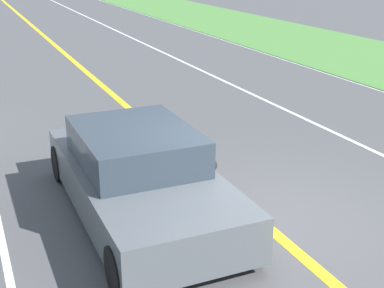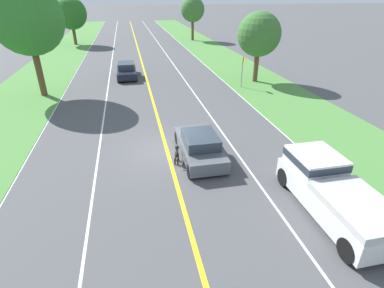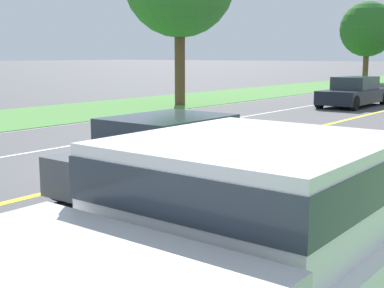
{
  "view_description": "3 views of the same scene",
  "coord_description": "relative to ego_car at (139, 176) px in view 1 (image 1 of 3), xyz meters",
  "views": [
    {
      "loc": [
        3.68,
        5.84,
        3.71
      ],
      "look_at": [
        0.89,
        -0.54,
        1.17
      ],
      "focal_mm": 50.0,
      "sensor_mm": 36.0,
      "label": 1
    },
    {
      "loc": [
        -1.56,
        -13.84,
        7.44
      ],
      "look_at": [
        1.01,
        -1.62,
        1.07
      ],
      "focal_mm": 28.0,
      "sensor_mm": 36.0,
      "label": 2
    },
    {
      "loc": [
        7.42,
        -8.06,
        2.33
      ],
      "look_at": [
        1.72,
        -0.74,
        0.78
      ],
      "focal_mm": 50.0,
      "sensor_mm": 36.0,
      "label": 3
    }
  ],
  "objects": [
    {
      "name": "centre_divider_line",
      "position": [
        -1.52,
        1.02,
        -0.6
      ],
      "size": [
        0.18,
        160.0,
        0.01
      ],
      "primitive_type": "cube",
      "color": "yellow",
      "rests_on": "ground"
    },
    {
      "name": "dog",
      "position": [
        -1.2,
        -0.22,
        -0.15
      ],
      "size": [
        0.37,
        1.04,
        0.73
      ],
      "rotation": [
        0.0,
        0.0,
        -0.23
      ],
      "color": "black",
      "rests_on": "ground"
    },
    {
      "name": "ground_plane",
      "position": [
        -1.52,
        1.02,
        -0.61
      ],
      "size": [
        400.0,
        400.0,
        0.0
      ],
      "primitive_type": "plane",
      "color": "#4C4C4F"
    },
    {
      "name": "ego_car",
      "position": [
        0.0,
        0.0,
        0.0
      ],
      "size": [
        1.89,
        4.32,
        1.3
      ],
      "color": "#51565B",
      "rests_on": "ground"
    },
    {
      "name": "lane_dash_same_dir",
      "position": [
        1.98,
        1.02,
        -0.6
      ],
      "size": [
        0.1,
        160.0,
        0.01
      ],
      "primitive_type": "cube",
      "color": "white",
      "rests_on": "ground"
    }
  ]
}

